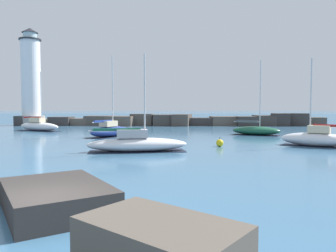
# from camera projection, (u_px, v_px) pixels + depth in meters

# --- Properties ---
(ground_plane) EXTENTS (600.00, 600.00, 0.00)m
(ground_plane) POSITION_uv_depth(u_px,v_px,m) (45.00, 228.00, 9.19)
(ground_plane) COLOR #3D6B8E
(open_sea_beyond) EXTENTS (400.00, 116.00, 0.01)m
(open_sea_beyond) POSITION_uv_depth(u_px,v_px,m) (170.00, 116.00, 121.61)
(open_sea_beyond) COLOR #2D5B7F
(open_sea_beyond) RESTS_ON ground
(breakwater_jetty) EXTENTS (57.61, 6.84, 2.31)m
(breakwater_jetty) POSITION_uv_depth(u_px,v_px,m) (181.00, 120.00, 61.57)
(breakwater_jetty) COLOR #383330
(breakwater_jetty) RESTS_ON ground
(lighthouse) EXTENTS (4.72, 4.72, 18.30)m
(lighthouse) POSITION_uv_depth(u_px,v_px,m) (31.00, 82.00, 61.95)
(lighthouse) COLOR gray
(lighthouse) RESTS_ON ground
(sailboat_moored_0) EXTENTS (8.01, 3.48, 7.49)m
(sailboat_moored_0) POSITION_uv_depth(u_px,v_px,m) (137.00, 143.00, 25.26)
(sailboat_moored_0) COLOR white
(sailboat_moored_0) RESTS_ON ground
(sailboat_moored_1) EXTENTS (7.95, 5.64, 8.46)m
(sailboat_moored_1) POSITION_uv_depth(u_px,v_px,m) (39.00, 126.00, 47.56)
(sailboat_moored_1) COLOR white
(sailboat_moored_1) RESTS_ON ground
(sailboat_moored_3) EXTENTS (6.28, 4.50, 9.08)m
(sailboat_moored_3) POSITION_uv_depth(u_px,v_px,m) (256.00, 130.00, 40.20)
(sailboat_moored_3) COLOR #195138
(sailboat_moored_3) RESTS_ON ground
(sailboat_moored_4) EXTENTS (4.91, 6.75, 9.56)m
(sailboat_moored_4) POSITION_uv_depth(u_px,v_px,m) (110.00, 131.00, 38.03)
(sailboat_moored_4) COLOR navy
(sailboat_moored_4) RESTS_ON ground
(sailboat_moored_5) EXTENTS (6.02, 4.77, 7.68)m
(sailboat_moored_5) POSITION_uv_depth(u_px,v_px,m) (316.00, 138.00, 28.59)
(sailboat_moored_5) COLOR white
(sailboat_moored_5) RESTS_ON ground
(mooring_buoy_orange_near) EXTENTS (0.64, 0.64, 0.84)m
(mooring_buoy_orange_near) POSITION_uv_depth(u_px,v_px,m) (220.00, 143.00, 28.36)
(mooring_buoy_orange_near) COLOR yellow
(mooring_buoy_orange_near) RESTS_ON ground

